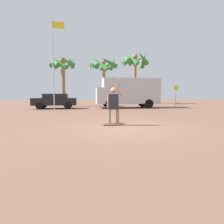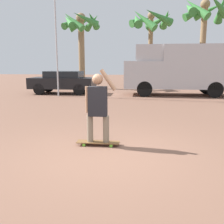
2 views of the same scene
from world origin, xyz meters
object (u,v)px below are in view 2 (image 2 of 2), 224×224
object	(u,v)px
flagpole	(57,17)
skateboard	(98,142)
camper_van	(180,68)
palm_tree_far_left	(81,28)
palm_tree_near_van	(205,15)
person_skateboarder	(98,104)
parked_car_black	(63,81)
palm_tree_center_background	(151,23)

from	to	relation	value
flagpole	skateboard	bearing A→B (deg)	-66.56
camper_van	palm_tree_far_left	bearing A→B (deg)	152.30
palm_tree_near_van	palm_tree_far_left	world-z (taller)	palm_tree_near_van
palm_tree_near_van	skateboard	bearing A→B (deg)	-109.21
person_skateboarder	palm_tree_near_van	bearing A→B (deg)	70.79
skateboard	palm_tree_far_left	world-z (taller)	palm_tree_far_left
skateboard	camper_van	distance (m)	10.58
flagpole	person_skateboarder	bearing A→B (deg)	-66.57
parked_car_black	palm_tree_near_van	size ratio (longest dim) A/B	0.53
parked_car_black	palm_tree_center_background	world-z (taller)	palm_tree_center_background
flagpole	palm_tree_center_background	bearing A→B (deg)	61.77
parked_car_black	flagpole	world-z (taller)	flagpole
palm_tree_near_van	palm_tree_center_background	bearing A→B (deg)	171.31
parked_car_black	palm_tree_far_left	bearing A→B (deg)	83.71
camper_van	flagpole	bearing A→B (deg)	-169.64
skateboard	palm_tree_near_van	bearing A→B (deg)	70.79
palm_tree_far_left	flagpole	world-z (taller)	flagpole
camper_van	palm_tree_far_left	size ratio (longest dim) A/B	1.12
person_skateboarder	flagpole	size ratio (longest dim) A/B	0.21
palm_tree_center_background	flagpole	world-z (taller)	flagpole
parked_car_black	palm_tree_center_background	bearing A→B (deg)	57.63
person_skateboarder	palm_tree_near_van	xyz separation A→B (m)	(6.36, 18.25, 5.10)
palm_tree_far_left	palm_tree_center_background	bearing A→B (deg)	45.67
parked_car_black	palm_tree_center_background	xyz separation A→B (m)	(5.71, 9.00, 4.84)
palm_tree_far_left	camper_van	bearing A→B (deg)	-27.70
camper_van	parked_car_black	xyz separation A→B (m)	(-7.18, 0.00, -0.85)
skateboard	flagpole	bearing A→B (deg)	113.44
palm_tree_far_left	skateboard	bearing A→B (deg)	-75.27
person_skateboarder	camper_van	bearing A→B (deg)	71.99
skateboard	person_skateboarder	bearing A→B (deg)	180.00
person_skateboarder	palm_tree_center_background	bearing A→B (deg)	84.69
parked_car_black	palm_tree_center_background	distance (m)	11.70
skateboard	palm_tree_far_left	distance (m)	14.65
palm_tree_far_left	flagpole	size ratio (longest dim) A/B	0.72
camper_van	flagpole	xyz separation A→B (m)	(-7.00, -1.28, 2.80)
camper_van	palm_tree_near_van	distance (m)	9.92
palm_tree_near_van	palm_tree_far_left	size ratio (longest dim) A/B	1.34
skateboard	person_skateboarder	world-z (taller)	person_skateboarder
palm_tree_near_van	palm_tree_center_background	xyz separation A→B (m)	(-4.60, 0.70, -0.46)
skateboard	flagpole	xyz separation A→B (m)	(-3.76, 8.67, 4.35)
skateboard	palm_tree_near_van	size ratio (longest dim) A/B	0.13
palm_tree_near_van	person_skateboarder	bearing A→B (deg)	-109.21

